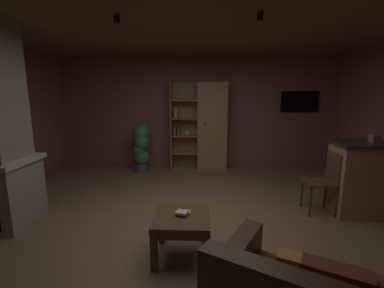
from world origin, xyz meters
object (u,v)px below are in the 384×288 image
at_px(kitchen_bar_counter, 382,179).
at_px(dining_chair, 325,178).
at_px(tissue_box, 375,138).
at_px(bookshelf_cabinet, 208,127).
at_px(table_book_1, 182,213).
at_px(wall_mounted_tv, 300,102).
at_px(coffee_table, 182,224).
at_px(potted_floor_plant, 141,147).
at_px(table_book_0, 185,212).

distance_m(kitchen_bar_counter, dining_chair, 0.79).
relative_size(tissue_box, dining_chair, 0.13).
relative_size(bookshelf_cabinet, table_book_1, 16.98).
relative_size(bookshelf_cabinet, wall_mounted_tv, 2.36).
bearing_deg(table_book_1, wall_mounted_tv, 55.83).
relative_size(kitchen_bar_counter, dining_chair, 1.54).
xyz_separation_m(table_book_1, dining_chair, (2.04, 1.17, 0.03)).
height_order(kitchen_bar_counter, tissue_box, tissue_box).
height_order(tissue_box, table_book_1, tissue_box).
xyz_separation_m(tissue_box, coffee_table, (-2.67, -1.18, -0.76)).
distance_m(coffee_table, dining_chair, 2.36).
distance_m(potted_floor_plant, wall_mounted_tv, 3.79).
distance_m(bookshelf_cabinet, kitchen_bar_counter, 3.39).
xyz_separation_m(dining_chair, potted_floor_plant, (-3.20, 1.99, 0.05)).
xyz_separation_m(bookshelf_cabinet, tissue_box, (2.32, -2.25, 0.13)).
relative_size(bookshelf_cabinet, kitchen_bar_counter, 1.42).
distance_m(table_book_1, potted_floor_plant, 3.37).
relative_size(kitchen_bar_counter, table_book_0, 10.57).
relative_size(kitchen_bar_counter, table_book_1, 11.96).
xyz_separation_m(kitchen_bar_counter, table_book_1, (-2.83, -1.14, -0.04)).
bearing_deg(coffee_table, potted_floor_plant, 110.12).
bearing_deg(table_book_1, potted_floor_plant, 110.20).
xyz_separation_m(dining_chair, wall_mounted_tv, (0.42, 2.45, 1.05)).
bearing_deg(wall_mounted_tv, kitchen_bar_counter, -81.65).
xyz_separation_m(coffee_table, table_book_1, (0.00, 0.01, 0.13)).
bearing_deg(dining_chair, table_book_0, -151.07).
bearing_deg(kitchen_bar_counter, table_book_0, -158.86).
bearing_deg(tissue_box, coffee_table, -156.19).
xyz_separation_m(coffee_table, table_book_0, (0.03, 0.07, 0.10)).
bearing_deg(kitchen_bar_counter, potted_floor_plant, 153.16).
bearing_deg(kitchen_bar_counter, coffee_table, -157.73).
bearing_deg(bookshelf_cabinet, wall_mounted_tv, 5.69).
bearing_deg(table_book_0, potted_floor_plant, 110.97).
relative_size(kitchen_bar_counter, wall_mounted_tv, 1.67).
bearing_deg(dining_chair, potted_floor_plant, 148.16).
xyz_separation_m(kitchen_bar_counter, coffee_table, (-2.83, -1.16, -0.17)).
xyz_separation_m(bookshelf_cabinet, potted_floor_plant, (-1.51, -0.25, -0.42)).
bearing_deg(table_book_0, dining_chair, 28.93).
xyz_separation_m(table_book_1, potted_floor_plant, (-1.16, 3.16, 0.07)).
bearing_deg(bookshelf_cabinet, dining_chair, -53.00).
bearing_deg(table_book_0, wall_mounted_tv, 55.65).
height_order(coffee_table, table_book_1, table_book_1).
xyz_separation_m(coffee_table, dining_chair, (2.04, 1.19, 0.15)).
bearing_deg(potted_floor_plant, table_book_1, -69.80).
distance_m(dining_chair, potted_floor_plant, 3.77).
height_order(table_book_1, potted_floor_plant, potted_floor_plant).
distance_m(dining_chair, wall_mounted_tv, 2.70).
bearing_deg(potted_floor_plant, tissue_box, -27.54).
height_order(potted_floor_plant, wall_mounted_tv, wall_mounted_tv).
bearing_deg(table_book_1, bookshelf_cabinet, 84.14).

